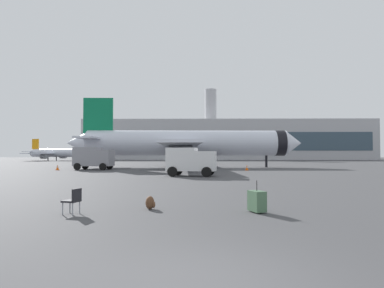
# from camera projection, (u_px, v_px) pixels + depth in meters

# --- Properties ---
(ground_plane) EXTENTS (400.00, 400.00, 0.00)m
(ground_plane) POSITION_uv_depth(u_px,v_px,m) (206.00, 284.00, 5.05)
(ground_plane) COLOR #424244
(airplane_at_gate) EXTENTS (35.71, 32.17, 10.50)m
(airplane_at_gate) POSITION_uv_depth(u_px,v_px,m) (186.00, 143.00, 49.53)
(airplane_at_gate) COLOR silver
(airplane_at_gate) RESTS_ON ground
(airplane_taxiing) EXTENTS (22.03, 20.25, 6.84)m
(airplane_taxiing) POSITION_uv_depth(u_px,v_px,m) (55.00, 153.00, 99.66)
(airplane_taxiing) COLOR silver
(airplane_taxiing) RESTS_ON ground
(service_truck) EXTENTS (5.00, 2.93, 2.90)m
(service_truck) POSITION_uv_depth(u_px,v_px,m) (93.00, 157.00, 42.08)
(service_truck) COLOR gray
(service_truck) RESTS_ON ground
(cargo_van) EXTENTS (4.68, 2.97, 2.60)m
(cargo_van) POSITION_uv_depth(u_px,v_px,m) (191.00, 160.00, 29.95)
(cargo_van) COLOR white
(cargo_van) RESTS_ON ground
(safety_cone_near) EXTENTS (0.44, 0.44, 0.70)m
(safety_cone_near) POSITION_uv_depth(u_px,v_px,m) (57.00, 167.00, 41.25)
(safety_cone_near) COLOR #F2590C
(safety_cone_near) RESTS_ON ground
(safety_cone_mid) EXTENTS (0.44, 0.44, 0.68)m
(safety_cone_mid) POSITION_uv_depth(u_px,v_px,m) (247.00, 168.00, 40.72)
(safety_cone_mid) COLOR #F2590C
(safety_cone_mid) RESTS_ON ground
(safety_cone_far) EXTENTS (0.44, 0.44, 0.66)m
(safety_cone_far) POSITION_uv_depth(u_px,v_px,m) (107.00, 166.00, 48.55)
(safety_cone_far) COLOR #F2590C
(safety_cone_far) RESTS_ON ground
(rolling_suitcase) EXTENTS (0.61, 0.74, 1.10)m
(rolling_suitcase) POSITION_uv_depth(u_px,v_px,m) (257.00, 201.00, 11.31)
(rolling_suitcase) COLOR #476B4C
(rolling_suitcase) RESTS_ON ground
(traveller_backpack) EXTENTS (0.36, 0.40, 0.48)m
(traveller_backpack) POSITION_uv_depth(u_px,v_px,m) (150.00, 203.00, 11.94)
(traveller_backpack) COLOR brown
(traveller_backpack) RESTS_ON ground
(gate_chair) EXTENTS (0.59, 0.59, 0.86)m
(gate_chair) POSITION_uv_depth(u_px,v_px,m) (73.00, 199.00, 10.95)
(gate_chair) COLOR black
(gate_chair) RESTS_ON ground
(terminal_building) EXTENTS (104.99, 17.20, 26.50)m
(terminal_building) POSITION_uv_depth(u_px,v_px,m) (227.00, 140.00, 123.22)
(terminal_building) COLOR #B2B2B7
(terminal_building) RESTS_ON ground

